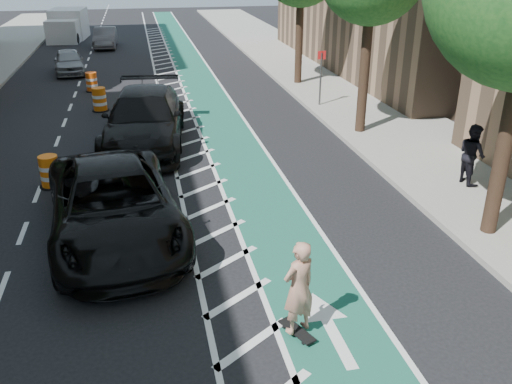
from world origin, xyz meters
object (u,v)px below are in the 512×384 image
object	(u,v)px
skateboarder	(299,288)
suv_far	(144,119)
barrel_a	(50,172)
suv_near	(114,205)

from	to	relation	value
skateboarder	suv_far	bearing A→B (deg)	-101.70
barrel_a	suv_far	bearing A→B (deg)	48.49
suv_far	barrel_a	size ratio (longest dim) A/B	6.91
skateboarder	barrel_a	bearing A→B (deg)	-80.65
skateboarder	barrel_a	world-z (taller)	skateboarder
skateboarder	suv_far	world-z (taller)	skateboarder
skateboarder	barrel_a	size ratio (longest dim) A/B	1.90
skateboarder	suv_near	xyz separation A→B (m)	(-3.24, 4.43, -0.14)
skateboarder	suv_near	distance (m)	5.49
barrel_a	skateboarder	bearing A→B (deg)	-57.06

